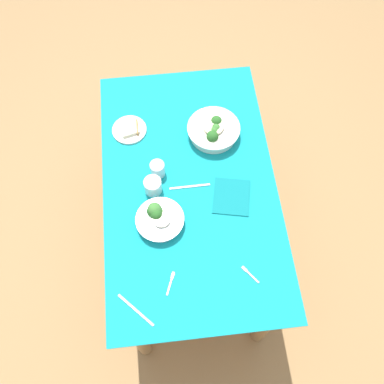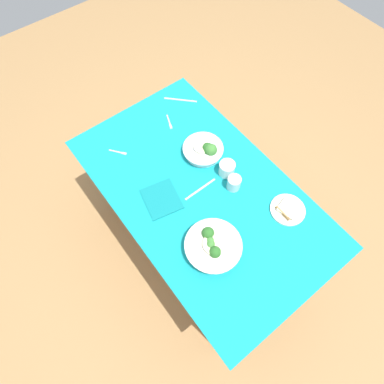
% 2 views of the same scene
% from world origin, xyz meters
% --- Properties ---
extents(ground_plane, '(6.00, 6.00, 0.00)m').
position_xyz_m(ground_plane, '(0.00, 0.00, 0.00)').
color(ground_plane, '#9E7547').
extents(dining_table, '(1.41, 0.83, 0.75)m').
position_xyz_m(dining_table, '(0.00, 0.00, 0.62)').
color(dining_table, teal).
rests_on(dining_table, ground_plane).
extents(broccoli_bowl_far, '(0.22, 0.22, 0.09)m').
position_xyz_m(broccoli_bowl_far, '(-0.17, 0.16, 0.78)').
color(broccoli_bowl_far, white).
rests_on(broccoli_bowl_far, dining_table).
extents(broccoli_bowl_near, '(0.26, 0.26, 0.10)m').
position_xyz_m(broccoli_bowl_near, '(0.27, -0.15, 0.78)').
color(broccoli_bowl_near, silver).
rests_on(broccoli_bowl_near, dining_table).
extents(bread_side_plate, '(0.17, 0.17, 0.03)m').
position_xyz_m(bread_side_plate, '(0.35, 0.27, 0.76)').
color(bread_side_plate, silver).
rests_on(bread_side_plate, dining_table).
extents(water_glass_center, '(0.07, 0.07, 0.08)m').
position_xyz_m(water_glass_center, '(0.08, 0.14, 0.79)').
color(water_glass_center, silver).
rests_on(water_glass_center, dining_table).
extents(water_glass_side, '(0.08, 0.08, 0.08)m').
position_xyz_m(water_glass_side, '(-0.01, 0.17, 0.78)').
color(water_glass_side, silver).
rests_on(water_glass_side, dining_table).
extents(fork_by_far_bowl, '(0.09, 0.07, 0.00)m').
position_xyz_m(fork_by_far_bowl, '(-0.46, -0.21, 0.75)').
color(fork_by_far_bowl, '#B7B7BC').
rests_on(fork_by_far_bowl, dining_table).
extents(fork_by_near_bowl, '(0.10, 0.05, 0.00)m').
position_xyz_m(fork_by_near_bowl, '(-0.46, 0.13, 0.75)').
color(fork_by_near_bowl, '#B7B7BC').
rests_on(fork_by_near_bowl, dining_table).
extents(table_knife_left, '(0.01, 0.19, 0.00)m').
position_xyz_m(table_knife_left, '(-0.01, -0.00, 0.75)').
color(table_knife_left, '#B7B7BC').
rests_on(table_knife_left, dining_table).
extents(table_knife_right, '(0.15, 0.15, 0.00)m').
position_xyz_m(table_knife_right, '(-0.56, 0.29, 0.75)').
color(table_knife_right, '#B7B7BC').
rests_on(table_knife_right, dining_table).
extents(napkin_folded_upper, '(0.22, 0.20, 0.01)m').
position_xyz_m(napkin_folded_upper, '(-0.09, -0.19, 0.75)').
color(napkin_folded_upper, '#0F777D').
rests_on(napkin_folded_upper, dining_table).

